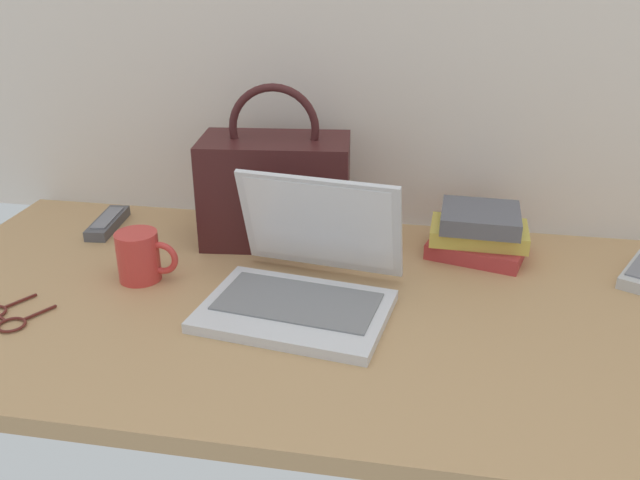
{
  "coord_description": "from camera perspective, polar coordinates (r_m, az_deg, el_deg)",
  "views": [
    {
      "loc": [
        0.15,
        -1.02,
        0.62
      ],
      "look_at": [
        -0.03,
        0.0,
        0.15
      ],
      "focal_mm": 37.82,
      "sensor_mm": 36.0,
      "label": 1
    }
  ],
  "objects": [
    {
      "name": "coffee_mug",
      "position": [
        1.29,
        -14.99,
        -1.3
      ],
      "size": [
        0.12,
        0.08,
        0.09
      ],
      "color": "red",
      "rests_on": "desk"
    },
    {
      "name": "remote_control_far",
      "position": [
        1.56,
        -17.51,
        1.41
      ],
      "size": [
        0.06,
        0.16,
        0.02
      ],
      "color": "#4C4C51",
      "rests_on": "desk"
    },
    {
      "name": "desk",
      "position": [
        1.2,
        1.61,
        -6.03
      ],
      "size": [
        1.6,
        0.76,
        0.03
      ],
      "color": "tan",
      "rests_on": "ground"
    },
    {
      "name": "laptop",
      "position": [
        1.17,
        -1.36,
        -3.34
      ],
      "size": [
        0.34,
        0.32,
        0.21
      ],
      "color": "silver",
      "rests_on": "desk"
    },
    {
      "name": "handbag",
      "position": [
        1.39,
        -3.77,
        4.41
      ],
      "size": [
        0.32,
        0.19,
        0.33
      ],
      "color": "#3F1919",
      "rests_on": "desk"
    },
    {
      "name": "eyeglasses",
      "position": [
        1.26,
        -25.16,
        -5.95
      ],
      "size": [
        0.13,
        0.13,
        0.01
      ],
      "color": "#591E19",
      "rests_on": "desk"
    },
    {
      "name": "book_stack",
      "position": [
        1.38,
        13.28,
        0.57
      ],
      "size": [
        0.21,
        0.18,
        0.1
      ],
      "color": "#B23333",
      "rests_on": "desk"
    }
  ]
}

